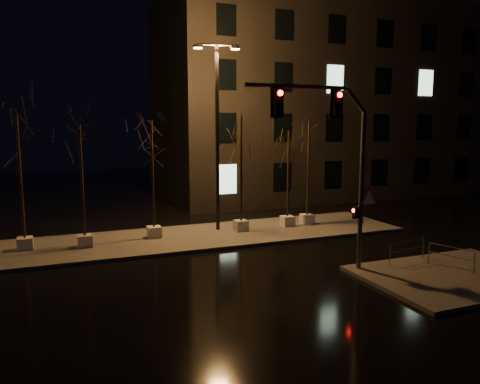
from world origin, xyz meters
name	(u,v)px	position (x,y,z in m)	size (l,w,h in m)	color
ground	(237,274)	(0.00, 0.00, 0.00)	(90.00, 90.00, 0.00)	black
median	(194,237)	(0.00, 6.00, 0.07)	(22.00, 5.00, 0.15)	#484540
sidewalk_corner	(456,276)	(7.50, -3.50, 0.07)	(7.00, 5.00, 0.15)	#484540
building	(315,102)	(14.00, 18.00, 7.50)	(25.00, 12.00, 15.00)	black
tree_0	(18,145)	(-7.77, 6.37, 4.85)	(1.80, 1.80, 6.19)	beige
tree_1	(81,152)	(-5.23, 5.85, 4.49)	(1.80, 1.80, 5.72)	beige
tree_2	(152,147)	(-1.91, 6.46, 4.66)	(1.80, 1.80, 5.95)	beige
tree_3	(241,141)	(2.67, 6.22, 4.86)	(1.80, 1.80, 6.21)	beige
tree_4	(289,152)	(5.48, 6.33, 4.24)	(1.80, 1.80, 5.39)	beige
tree_5	(309,144)	(6.76, 6.39, 4.64)	(1.80, 1.80, 5.91)	beige
traffic_signal_mast	(338,152)	(3.39, -1.53, 4.73)	(5.71, 0.29, 6.97)	#525459
streetlight_main	(217,125)	(1.62, 6.94, 5.70)	(2.39, 0.76, 9.61)	black
guard_rail_a	(407,248)	(6.90, -1.50, 0.73)	(2.04, 0.38, 0.89)	#525459
guard_rail_b	(451,254)	(7.85, -2.87, 0.71)	(0.65, 1.72, 0.86)	#525459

